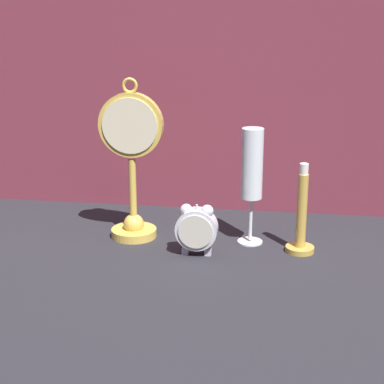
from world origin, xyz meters
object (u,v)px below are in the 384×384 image
Objects in this scene: alarm_clock_twin_bell at (197,227)px; pocket_watch_on_stand at (132,166)px; brass_candlestick at (301,222)px; champagne_flute at (252,171)px.

pocket_watch_on_stand is at bearing 151.52° from alarm_clock_twin_bell.
alarm_clock_twin_bell is 0.19m from brass_candlestick.
pocket_watch_on_stand reaches higher than alarm_clock_twin_bell.
brass_candlestick is at bearing -5.32° from pocket_watch_on_stand.
pocket_watch_on_stand is at bearing -179.47° from champagne_flute.
champagne_flute is 1.32× the size of brass_candlestick.
alarm_clock_twin_bell is at bearing -166.98° from brass_candlestick.
champagne_flute is (0.23, 0.00, -0.00)m from pocket_watch_on_stand.
pocket_watch_on_stand reaches higher than brass_candlestick.
pocket_watch_on_stand is 1.40× the size of champagne_flute.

